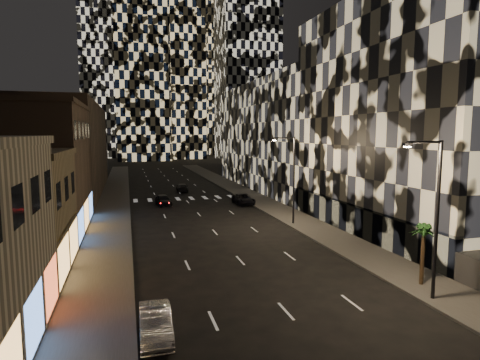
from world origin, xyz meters
TOP-DOWN VIEW (x-y plane):
  - sidewalk_left at (-10.00, 50.00)m, footprint 4.00×120.00m
  - sidewalk_right at (10.00, 50.00)m, footprint 4.00×120.00m
  - curb_left at (-7.90, 50.00)m, footprint 0.20×120.00m
  - curb_right at (7.90, 50.00)m, footprint 0.20×120.00m
  - retail_brown at (-17.00, 33.50)m, footprint 10.00×15.00m
  - retail_filler_left at (-17.00, 60.00)m, footprint 10.00×40.00m
  - midrise_right at (20.00, 24.50)m, footprint 16.00×25.00m
  - midrise_base at (12.30, 24.50)m, footprint 0.60×25.00m
  - midrise_filler_right at (20.00, 57.00)m, footprint 16.00×40.00m
  - tower_right_mid at (35.00, 135.00)m, footprint 20.00×20.00m
  - tower_left_back at (-12.00, 165.00)m, footprint 24.00×24.00m
  - tower_center_low at (-2.00, 140.00)m, footprint 18.00×18.00m
  - streetlight_near at (8.35, 10.00)m, footprint 2.55×0.25m
  - streetlight_far at (8.35, 30.00)m, footprint 2.55×0.25m
  - car_silver_parked at (-6.94, 10.09)m, footprint 1.52×4.18m
  - car_dark_midlane at (-3.50, 45.21)m, footprint 2.24×4.40m
  - car_dark_oncoming at (0.61, 57.14)m, footprint 2.11×4.60m
  - car_dark_rightlane at (7.00, 43.11)m, footprint 2.31×4.97m
  - palm_tree at (9.49, 11.99)m, footprint 1.94×1.97m

SIDE VIEW (x-z plane):
  - sidewalk_left at x=-10.00m, z-range 0.00..0.15m
  - sidewalk_right at x=10.00m, z-range 0.00..0.15m
  - curb_left at x=-7.90m, z-range 0.00..0.15m
  - curb_right at x=7.90m, z-range 0.00..0.15m
  - car_dark_oncoming at x=0.61m, z-range 0.00..1.30m
  - car_silver_parked at x=-6.94m, z-range 0.00..1.37m
  - car_dark_rightlane at x=7.00m, z-range 0.00..1.38m
  - car_dark_midlane at x=-3.50m, z-range 0.00..1.44m
  - midrise_base at x=12.30m, z-range 0.00..3.00m
  - palm_tree at x=9.49m, z-range 1.40..5.26m
  - streetlight_near at x=8.35m, z-range 0.85..9.85m
  - streetlight_far at x=8.35m, z-range 0.85..9.85m
  - retail_brown at x=-17.00m, z-range 0.00..12.00m
  - retail_filler_left at x=-17.00m, z-range 0.00..14.00m
  - midrise_filler_right at x=20.00m, z-range 0.00..18.00m
  - midrise_right at x=20.00m, z-range 0.00..22.00m
  - tower_center_low at x=-2.00m, z-range 0.00..95.00m
  - tower_right_mid at x=35.00m, z-range 0.00..100.00m
  - tower_left_back at x=-12.00m, z-range 0.00..120.00m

